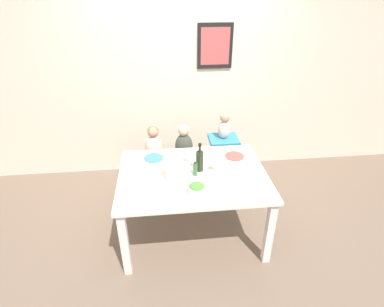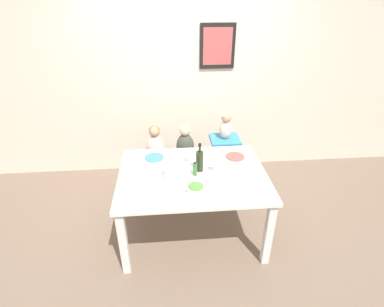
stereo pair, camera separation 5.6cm
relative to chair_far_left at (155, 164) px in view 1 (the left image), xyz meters
name	(u,v)px [view 1 (the left image)]	position (x,y,z in m)	size (l,w,h in m)	color
ground_plane	(193,231)	(0.38, -0.79, -0.39)	(14.00, 14.00, 0.00)	#705B4C
wall_back	(181,74)	(0.39, 0.60, 0.96)	(10.00, 0.09, 2.70)	beige
dining_table	(193,182)	(0.38, -0.79, 0.26)	(1.43, 1.06, 0.75)	white
chair_far_left	(155,164)	(0.00, 0.00, 0.00)	(0.41, 0.38, 0.47)	silver
chair_far_center	(184,163)	(0.36, 0.00, 0.00)	(0.41, 0.38, 0.47)	silver
chair_right_highchair	(223,150)	(0.85, 0.00, 0.16)	(0.35, 0.32, 0.72)	silver
person_child_left	(154,144)	(0.00, 0.00, 0.29)	(0.22, 0.18, 0.44)	beige
person_child_center	(184,143)	(0.36, 0.00, 0.29)	(0.22, 0.18, 0.44)	#3D4238
person_baby_right	(224,125)	(0.85, 0.00, 0.50)	(0.15, 0.13, 0.33)	beige
wine_bottle	(200,160)	(0.46, -0.74, 0.47)	(0.07, 0.07, 0.30)	#232D19
paper_towel_roll	(172,170)	(0.18, -0.89, 0.47)	(0.11, 0.11, 0.24)	white
wine_glass_near	(215,161)	(0.60, -0.78, 0.48)	(0.07, 0.07, 0.18)	white
wine_glass_far	(188,153)	(0.36, -0.60, 0.48)	(0.07, 0.07, 0.18)	white
salad_bowl_large	(196,189)	(0.38, -1.10, 0.40)	(0.16, 0.16, 0.09)	silver
dinner_plate_front_left	(149,190)	(-0.04, -1.03, 0.36)	(0.20, 0.20, 0.01)	silver
dinner_plate_back_left	(154,158)	(0.00, -0.45, 0.36)	(0.20, 0.20, 0.01)	teal
dinner_plate_back_right	(234,156)	(0.86, -0.51, 0.36)	(0.20, 0.20, 0.01)	#D14C47
condiment_bottle_hot_sauce	(195,168)	(0.40, -0.82, 0.43)	(0.04, 0.04, 0.16)	#336633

